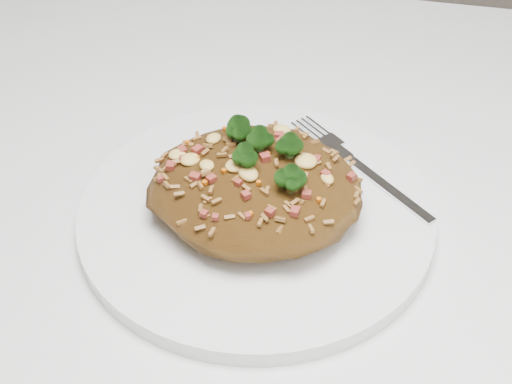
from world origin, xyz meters
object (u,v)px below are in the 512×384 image
Objects in this scene: fried_rice at (256,179)px; plate at (256,213)px; fork at (367,172)px; dining_table at (368,308)px.

plate is at bearing -110.38° from fried_rice.
plate is at bearing -102.18° from fork.
fried_rice is (0.00, 0.00, 0.03)m from plate.
fried_rice reaches higher than plate.
dining_table is 7.37× the size of fried_rice.
plate is at bearing -176.45° from dining_table.
fork is (0.08, 0.06, -0.03)m from fried_rice.
plate is 0.03m from fried_rice.
plate is (-0.10, -0.01, 0.10)m from dining_table.
dining_table is 0.14m from plate.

